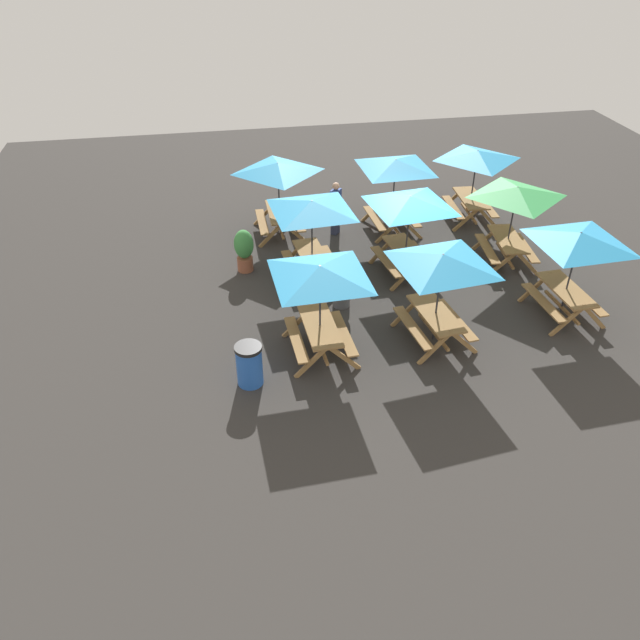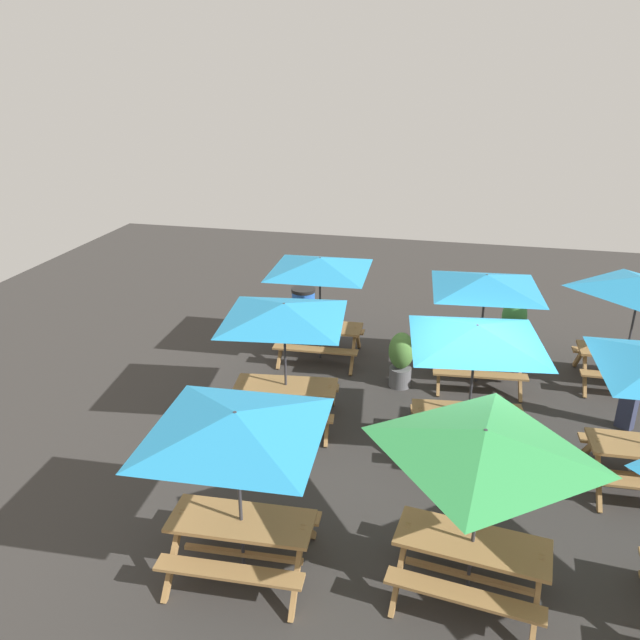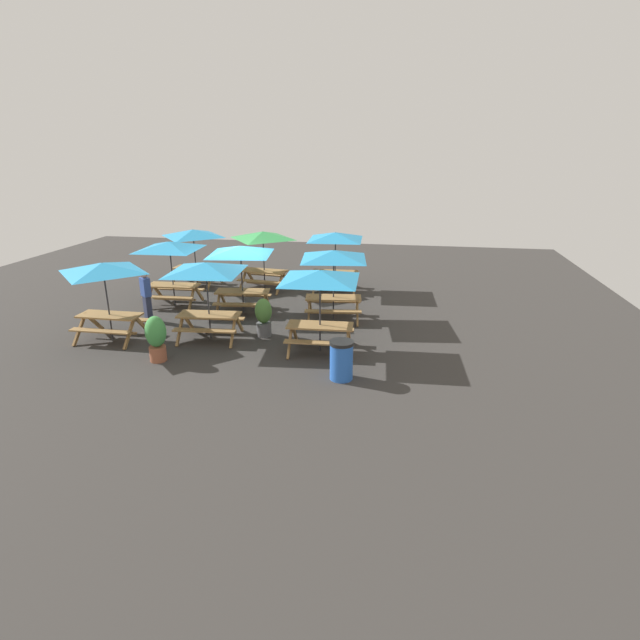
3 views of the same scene
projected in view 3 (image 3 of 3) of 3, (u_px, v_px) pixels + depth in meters
ground_plane at (245, 311)px, 17.26m from camera, size 27.19×27.19×0.00m
picnic_table_0 at (320, 281)px, 13.25m from camera, size 2.83×2.83×2.34m
picnic_table_1 at (241, 255)px, 16.52m from camera, size 2.81×2.81×2.34m
picnic_table_2 at (104, 273)px, 14.09m from camera, size 2.00×2.00×2.34m
picnic_table_3 at (170, 250)px, 17.28m from camera, size 2.83×2.83×2.34m
picnic_table_4 at (334, 260)px, 15.81m from camera, size 2.81×2.81×2.34m
picnic_table_5 at (263, 239)px, 19.34m from camera, size 2.23×2.23×2.34m
picnic_table_6 at (206, 273)px, 14.14m from camera, size 2.82×2.82×2.34m
picnic_table_7 at (335, 240)px, 19.15m from camera, size 2.82×2.82×2.34m
picnic_table_8 at (193, 237)px, 19.82m from camera, size 2.14×2.14×2.34m
trash_bin_blue at (341, 360)px, 12.04m from camera, size 0.59×0.59×0.98m
potted_plant_0 at (156, 337)px, 13.03m from camera, size 0.54×0.54×1.24m
potted_plant_1 at (264, 316)px, 14.82m from camera, size 0.50×0.50×1.15m
person_standing at (146, 295)px, 15.99m from camera, size 0.42×0.40×1.67m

